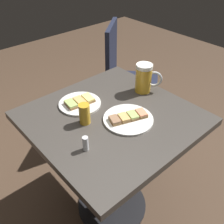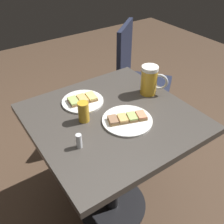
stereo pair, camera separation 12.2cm
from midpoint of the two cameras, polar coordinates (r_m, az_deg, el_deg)
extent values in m
plane|color=#4C3828|center=(1.78, 2.09, -20.14)|extent=(6.00, 6.00, 0.00)
cylinder|color=black|center=(1.77, 2.09, -20.01)|extent=(0.44, 0.44, 0.01)
cylinder|color=black|center=(1.48, 2.40, -12.31)|extent=(0.09, 0.09, 0.71)
cube|color=#423D38|center=(1.24, 2.81, -1.52)|extent=(0.76, 0.74, 0.04)
cylinder|color=white|center=(1.20, 6.35, -1.99)|extent=(0.24, 0.24, 0.01)
cube|color=#9E7547|center=(1.21, 9.43, -1.04)|extent=(0.06, 0.07, 0.01)
cube|color=#EA8E66|center=(1.21, 9.47, -0.66)|extent=(0.06, 0.07, 0.01)
cube|color=#9E7547|center=(1.20, 7.41, -1.39)|extent=(0.06, 0.07, 0.01)
cube|color=#ADC66B|center=(1.19, 7.45, -1.01)|extent=(0.06, 0.07, 0.01)
cube|color=#9E7547|center=(1.18, 5.34, -1.75)|extent=(0.06, 0.07, 0.01)
cube|color=#E5B266|center=(1.18, 5.37, -1.37)|extent=(0.06, 0.07, 0.01)
cube|color=#9E7547|center=(1.17, 3.22, -2.12)|extent=(0.06, 0.07, 0.01)
cube|color=#997051|center=(1.16, 3.24, -1.74)|extent=(0.06, 0.07, 0.01)
cylinder|color=white|center=(1.32, -3.99, 2.31)|extent=(0.22, 0.22, 0.01)
cube|color=#9E7547|center=(1.30, -6.00, 2.16)|extent=(0.06, 0.09, 0.01)
cube|color=#ADC66B|center=(1.29, -6.03, 2.53)|extent=(0.05, 0.08, 0.01)
cube|color=#9E7547|center=(1.31, -4.01, 2.71)|extent=(0.06, 0.09, 0.01)
cube|color=#E5B266|center=(1.31, -4.03, 3.07)|extent=(0.05, 0.08, 0.01)
cube|color=#9E7547|center=(1.33, -2.07, 3.24)|extent=(0.06, 0.09, 0.01)
cube|color=#EFE07A|center=(1.32, -2.08, 3.60)|extent=(0.05, 0.08, 0.01)
cylinder|color=gold|center=(1.38, 10.80, 6.60)|extent=(0.09, 0.09, 0.14)
cylinder|color=white|center=(1.35, 11.18, 9.54)|extent=(0.09, 0.09, 0.02)
torus|color=silver|center=(1.38, 13.12, 6.53)|extent=(0.07, 0.08, 0.09)
cylinder|color=gold|center=(1.17, -3.46, -0.07)|extent=(0.05, 0.05, 0.10)
cylinder|color=silver|center=(1.04, -4.11, -6.66)|extent=(0.02, 0.02, 0.07)
cylinder|color=#1E2338|center=(2.01, 12.24, -3.27)|extent=(0.03, 0.03, 0.45)
cylinder|color=#1E2338|center=(2.26, 13.17, 1.73)|extent=(0.03, 0.03, 0.45)
cylinder|color=#1E2338|center=(2.03, 3.32, -1.70)|extent=(0.03, 0.03, 0.45)
cylinder|color=#1E2338|center=(2.29, 5.23, 3.06)|extent=(0.03, 0.03, 0.45)
cube|color=#1E2338|center=(2.01, 9.13, 5.74)|extent=(0.53, 0.53, 0.04)
cube|color=#1E2338|center=(1.92, 4.70, 12.68)|extent=(0.28, 0.24, 0.44)
camera|label=1|loc=(0.06, -87.14, 2.12)|focal=40.69mm
camera|label=2|loc=(0.06, 92.86, -2.12)|focal=40.69mm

